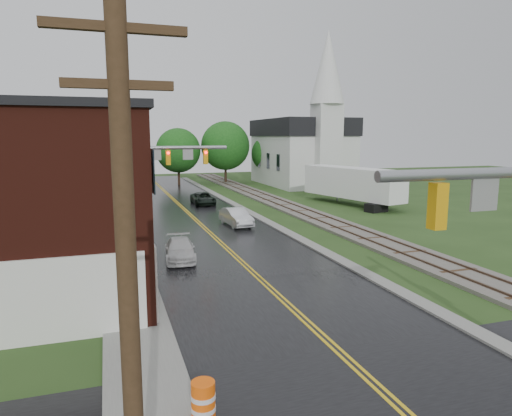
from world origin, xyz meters
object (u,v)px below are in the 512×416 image
traffic_signal_far (158,165)px  tree_left_e (87,157)px  pickup_white (180,250)px  utility_pole_a (129,306)px  semi_trailer (352,183)px  sedan_silver (236,217)px  church (304,144)px  utility_pole_b (110,176)px  construction_barrel (203,402)px  tree_left_c (27,164)px  suv_dark (203,199)px  utility_pole_c (108,158)px

traffic_signal_far → tree_left_e: 19.65m
tree_left_e → pickup_white: (5.65, -26.66, -4.22)m
utility_pole_a → semi_trailer: bearing=55.7°
tree_left_e → semi_trailer: bearing=-23.6°
pickup_white → sedan_silver: bearing=62.4°
church → utility_pole_a: 60.06m
traffic_signal_far → utility_pole_b: (-3.33, -5.00, -0.25)m
traffic_signal_far → construction_barrel: (-1.53, -23.00, -4.44)m
tree_left_c → suv_dark: size_ratio=1.71×
tree_left_c → sedan_silver: (16.40, -12.07, -3.81)m
tree_left_c → sedan_silver: tree_left_c is taller
tree_left_e → pickup_white: size_ratio=2.01×
tree_left_e → pickup_white: 27.58m
church → utility_pole_a: size_ratio=2.22×
utility_pole_c → suv_dark: (9.16, -4.30, -4.10)m
church → utility_pole_b: (-26.80, -31.74, -1.11)m
pickup_white → construction_barrel: (-1.80, -15.24, -0.06)m
construction_barrel → semi_trailer: bearing=54.5°
sedan_silver → utility_pole_b: bearing=-153.5°
utility_pole_a → tree_left_c: 40.52m
church → utility_pole_b: 41.55m
sedan_silver → semi_trailer: (14.30, 6.87, 1.58)m
traffic_signal_far → pickup_white: size_ratio=1.80×
tree_left_e → construction_barrel: (3.85, -41.90, -4.28)m
tree_left_c → utility_pole_c: bearing=30.2°
traffic_signal_far → construction_barrel: 23.47m
church → utility_pole_c: (-26.80, -9.74, -1.11)m
utility_pole_b → pickup_white: 6.14m
tree_left_e → semi_trailer: (25.71, -11.21, -2.53)m
church → tree_left_c: 36.59m
tree_left_e → sedan_silver: tree_left_e is taller
sedan_silver → pickup_white: 10.34m
tree_left_e → suv_dark: (11.21, -6.20, -4.19)m
utility_pole_b → tree_left_c: 19.24m
church → sedan_silver: (-17.44, -25.91, -5.13)m
utility_pole_c → semi_trailer: utility_pole_c is taller
church → utility_pole_a: (-26.80, -53.74, -1.11)m
semi_trailer → construction_barrel: bearing=-125.5°
utility_pole_c → suv_dark: size_ratio=2.01×
utility_pole_c → tree_left_c: size_ratio=1.18×
pickup_white → utility_pole_b: bearing=148.8°
suv_dark → pickup_white: size_ratio=1.10×
utility_pole_b → sedan_silver: size_ratio=2.12×
church → suv_dark: bearing=-141.5°
church → tree_left_e: (-28.85, -7.84, -1.02)m
sedan_silver → utility_pole_a: bearing=-114.0°
sedan_silver → semi_trailer: bearing=20.3°
tree_left_c → tree_left_e: size_ratio=0.94×
traffic_signal_far → church: bearing=48.7°
church → traffic_signal_far: church is taller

